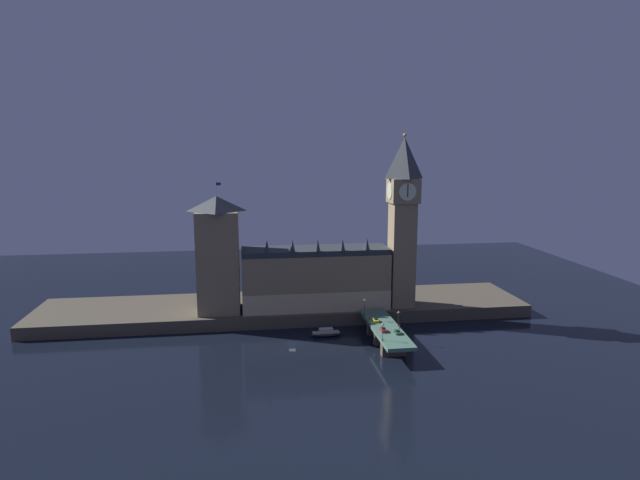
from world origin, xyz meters
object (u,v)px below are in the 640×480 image
street_lamp_near (383,330)px  street_lamp_far (365,305)px  street_lamp_mid (399,317)px  victoria_tower (218,254)px  car_northbound_trail (383,330)px  boat_upstream (326,333)px  car_northbound_lead (376,320)px  pedestrian_mid_walk (400,327)px  pedestrian_far_rail (369,318)px  clock_tower (403,216)px  car_southbound_lead (397,332)px

street_lamp_near → street_lamp_far: bearing=90.0°
street_lamp_mid → street_lamp_near: bearing=-124.8°
victoria_tower → street_lamp_mid: (70.17, -35.36, -19.84)m
car_northbound_trail → boat_upstream: size_ratio=0.31×
street_lamp_mid → boat_upstream: (-26.74, 12.06, -9.61)m
victoria_tower → street_lamp_mid: size_ratio=9.46×
car_northbound_lead → street_lamp_mid: (7.46, -6.33, 3.05)m
victoria_tower → street_lamp_near: bearing=-39.9°
victoria_tower → car_northbound_trail: (62.71, -40.79, -22.83)m
car_northbound_trail → street_lamp_mid: 9.70m
pedestrian_mid_walk → pedestrian_far_rail: pedestrian_far_rail is taller
boat_upstream → pedestrian_far_rail: bearing=-13.2°
clock_tower → victoria_tower: size_ratio=1.36×
pedestrian_far_rail → boat_upstream: pedestrian_far_rail is taller
victoria_tower → pedestrian_mid_walk: size_ratio=35.32×
car_northbound_lead → street_lamp_mid: bearing=-40.3°
car_southbound_lead → street_lamp_near: 10.42m
pedestrian_mid_walk → pedestrian_far_rail: 14.71m
car_northbound_lead → street_lamp_near: bearing=-97.5°
car_southbound_lead → boat_upstream: size_ratio=0.31×
car_southbound_lead → street_lamp_mid: (2.75, 8.35, 3.10)m
clock_tower → car_southbound_lead: size_ratio=19.46×
street_lamp_near → street_lamp_far: 29.44m
victoria_tower → pedestrian_mid_walk: bearing=-28.9°
clock_tower → victoria_tower: 81.92m
car_southbound_lead → pedestrian_mid_walk: pedestrian_mid_walk is taller
victoria_tower → car_northbound_trail: 78.22m
pedestrian_far_rail → street_lamp_mid: size_ratio=0.30×
street_lamp_mid → boat_upstream: bearing=155.7°
victoria_tower → car_northbound_lead: bearing=-24.8°
car_southbound_lead → pedestrian_mid_walk: size_ratio=2.47×
street_lamp_near → street_lamp_mid: (10.21, 14.72, -0.41)m
car_northbound_lead → street_lamp_far: size_ratio=0.56×
street_lamp_near → boat_upstream: size_ratio=0.52×
street_lamp_near → street_lamp_far: (0.00, 29.44, 0.23)m
pedestrian_far_rail → car_northbound_trail: bearing=-80.1°
car_northbound_lead → pedestrian_mid_walk: size_ratio=2.47×
victoria_tower → car_southbound_lead: size_ratio=14.30×
car_southbound_lead → street_lamp_near: bearing=-139.5°
clock_tower → car_southbound_lead: 56.86m
clock_tower → street_lamp_near: bearing=-113.8°
victoria_tower → car_northbound_lead: victoria_tower is taller
car_northbound_trail → boat_upstream: (-19.28, 17.49, -6.63)m
clock_tower → pedestrian_mid_walk: size_ratio=48.05×
clock_tower → boat_upstream: size_ratio=6.06×
car_northbound_trail → street_lamp_far: (-2.75, 20.15, 3.62)m
clock_tower → street_lamp_far: size_ratio=10.96×
victoria_tower → street_lamp_mid: victoria_tower is taller
pedestrian_mid_walk → street_lamp_mid: bearing=82.9°
street_lamp_mid → street_lamp_far: street_lamp_far is taller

